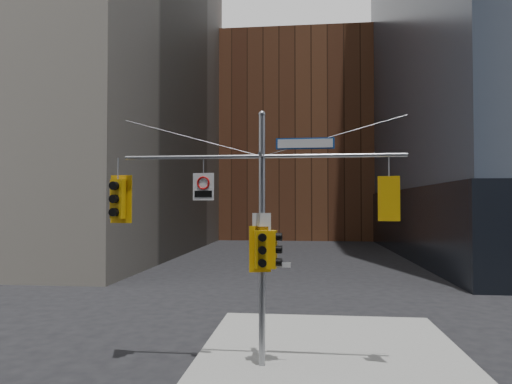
% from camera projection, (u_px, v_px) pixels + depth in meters
% --- Properties ---
extents(sidewalk_corner, '(8.00, 8.00, 0.15)m').
position_uv_depth(sidewalk_corner, '(330.00, 348.00, 14.49)').
color(sidewalk_corner, gray).
rests_on(sidewalk_corner, ground).
extents(brick_midrise, '(26.00, 20.00, 28.00)m').
position_uv_depth(brick_midrise, '(297.00, 143.00, 68.76)').
color(brick_midrise, brown).
rests_on(brick_midrise, ground).
extents(signal_assembly, '(8.00, 0.80, 7.30)m').
position_uv_depth(signal_assembly, '(262.00, 212.00, 12.83)').
color(signal_assembly, gray).
rests_on(signal_assembly, ground).
extents(traffic_light_west_arm, '(0.68, 0.58, 1.42)m').
position_uv_depth(traffic_light_west_arm, '(118.00, 199.00, 13.30)').
color(traffic_light_west_arm, '#DB9F0B').
rests_on(traffic_light_west_arm, ground).
extents(traffic_light_east_arm, '(0.58, 0.52, 1.22)m').
position_uv_depth(traffic_light_east_arm, '(389.00, 199.00, 12.47)').
color(traffic_light_east_arm, '#DB9F0B').
rests_on(traffic_light_east_arm, ground).
extents(traffic_light_pole_side, '(0.43, 0.36, 1.06)m').
position_uv_depth(traffic_light_pole_side, '(274.00, 249.00, 12.77)').
color(traffic_light_pole_side, '#DB9F0B').
rests_on(traffic_light_pole_side, ground).
extents(traffic_light_pole_front, '(0.60, 0.57, 1.29)m').
position_uv_depth(traffic_light_pole_front, '(261.00, 250.00, 12.53)').
color(traffic_light_pole_front, '#DB9F0B').
rests_on(traffic_light_pole_front, ground).
extents(street_sign_blade, '(1.63, 0.08, 0.32)m').
position_uv_depth(street_sign_blade, '(305.00, 143.00, 12.75)').
color(street_sign_blade, navy).
rests_on(street_sign_blade, ground).
extents(regulatory_sign_arm, '(0.62, 0.12, 0.78)m').
position_uv_depth(regulatory_sign_arm, '(203.00, 186.00, 13.01)').
color(regulatory_sign_arm, silver).
rests_on(regulatory_sign_arm, ground).
extents(regulatory_sign_pole, '(0.52, 0.08, 0.68)m').
position_uv_depth(regulatory_sign_pole, '(262.00, 226.00, 12.70)').
color(regulatory_sign_pole, silver).
rests_on(regulatory_sign_pole, ground).
extents(street_blade_ew, '(0.71, 0.12, 0.14)m').
position_uv_depth(street_blade_ew, '(278.00, 265.00, 12.74)').
color(street_blade_ew, silver).
rests_on(street_blade_ew, ground).
extents(street_blade_ns, '(0.09, 0.78, 0.16)m').
position_uv_depth(street_blade_ns, '(263.00, 270.00, 13.23)').
color(street_blade_ns, '#145926').
rests_on(street_blade_ns, ground).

